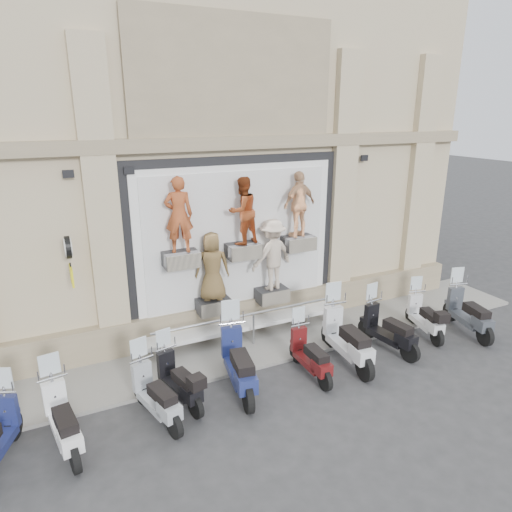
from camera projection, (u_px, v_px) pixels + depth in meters
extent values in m
plane|color=#2F2F32|center=(295.00, 389.00, 9.53)|extent=(90.00, 90.00, 0.00)
cube|color=gray|center=(252.00, 344.00, 11.32)|extent=(16.00, 2.20, 0.08)
cube|color=black|center=(237.00, 244.00, 11.34)|extent=(5.60, 0.10, 4.30)
cube|color=white|center=(238.00, 244.00, 11.29)|extent=(5.10, 0.06, 3.90)
cube|color=white|center=(238.00, 245.00, 11.25)|extent=(4.70, 0.04, 3.60)
cube|color=white|center=(244.00, 322.00, 11.59)|extent=(5.10, 0.75, 0.10)
cube|color=#28282B|center=(181.00, 259.00, 10.40)|extent=(0.80, 0.50, 0.35)
imported|color=#B85127|center=(179.00, 215.00, 10.09)|extent=(0.71, 0.55, 1.72)
cube|color=#28282B|center=(243.00, 251.00, 11.04)|extent=(0.80, 0.50, 0.35)
imported|color=maroon|center=(243.00, 211.00, 10.75)|extent=(0.92, 0.80, 1.61)
cube|color=#28282B|center=(298.00, 243.00, 11.68)|extent=(0.80, 0.50, 0.35)
imported|color=#E6AD7E|center=(299.00, 204.00, 11.38)|extent=(1.03, 0.59, 1.65)
cube|color=#28282B|center=(214.00, 306.00, 11.11)|extent=(0.80, 0.50, 0.35)
imported|color=brown|center=(212.00, 267.00, 10.80)|extent=(0.93, 0.74, 1.67)
cube|color=#28282B|center=(272.00, 295.00, 11.77)|extent=(0.80, 0.50, 0.35)
imported|color=beige|center=(272.00, 255.00, 11.44)|extent=(1.29, 0.91, 1.82)
cube|color=black|center=(67.00, 244.00, 9.35)|extent=(0.06, 0.56, 0.06)
cylinder|color=black|center=(68.00, 247.00, 9.12)|extent=(0.10, 0.46, 0.46)
cube|color=yellow|center=(72.00, 275.00, 9.31)|extent=(0.04, 0.50, 0.38)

